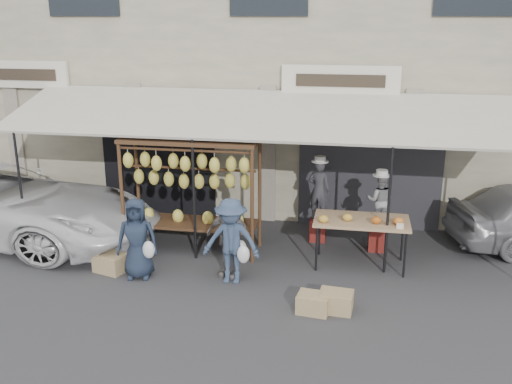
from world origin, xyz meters
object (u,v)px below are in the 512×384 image
(crate_far, at_px, (111,263))
(customer_right, at_px, (231,241))
(banana_rack, at_px, (190,173))
(vendor_left, at_px, (319,190))
(produce_table, at_px, (361,222))
(customer_mid, at_px, (229,237))
(customer_left, at_px, (137,238))
(crate_near_b, at_px, (336,301))
(crate_near_a, at_px, (313,303))
(vendor_right, at_px, (380,201))

(crate_far, bearing_deg, customer_right, -0.82)
(banana_rack, bearing_deg, vendor_left, 22.15)
(produce_table, xyz_separation_m, customer_mid, (-2.27, -0.81, -0.14))
(customer_left, height_order, crate_near_b, customer_left)
(customer_right, bearing_deg, customer_mid, 112.22)
(customer_right, xyz_separation_m, crate_far, (-2.23, 0.03, -0.59))
(produce_table, bearing_deg, customer_left, -163.33)
(crate_near_a, bearing_deg, customer_left, 167.23)
(customer_mid, distance_m, customer_right, 0.25)
(customer_right, distance_m, crate_near_b, 2.04)
(produce_table, distance_m, vendor_left, 1.43)
(customer_left, distance_m, crate_near_b, 3.57)
(vendor_right, relative_size, customer_left, 0.74)
(customer_right, height_order, crate_near_b, customer_right)
(crate_far, bearing_deg, crate_near_a, -12.71)
(vendor_left, height_order, crate_near_b, vendor_left)
(customer_left, distance_m, customer_right, 1.65)
(customer_left, height_order, crate_near_a, customer_left)
(produce_table, height_order, vendor_right, vendor_right)
(produce_table, height_order, vendor_left, vendor_left)
(vendor_left, relative_size, customer_left, 0.86)
(produce_table, relative_size, customer_left, 1.18)
(banana_rack, height_order, crate_far, banana_rack)
(vendor_left, xyz_separation_m, vendor_right, (1.19, -0.28, -0.06))
(customer_right, relative_size, crate_near_b, 2.91)
(crate_near_a, distance_m, crate_far, 3.81)
(vendor_left, distance_m, customer_left, 3.75)
(crate_far, bearing_deg, crate_near_b, -10.23)
(banana_rack, relative_size, crate_far, 4.82)
(crate_near_a, bearing_deg, crate_near_b, 17.16)
(banana_rack, xyz_separation_m, customer_left, (-0.60, -1.31, -0.85))
(crate_far, bearing_deg, vendor_left, 31.13)
(customer_right, distance_m, crate_far, 2.31)
(customer_left, bearing_deg, banana_rack, 54.83)
(banana_rack, height_order, vendor_right, banana_rack)
(banana_rack, xyz_separation_m, crate_near_a, (2.53, -2.02, -1.42))
(vendor_left, xyz_separation_m, customer_left, (-2.97, -2.27, -0.35))
(customer_left, height_order, customer_mid, customer_mid)
(customer_right, height_order, crate_near_a, customer_right)
(customer_left, xyz_separation_m, customer_right, (1.65, 0.10, 0.03))
(crate_near_a, bearing_deg, customer_right, 151.45)
(banana_rack, height_order, produce_table, banana_rack)
(customer_mid, xyz_separation_m, crate_far, (-2.13, -0.20, -0.56))
(produce_table, distance_m, crate_near_a, 2.10)
(banana_rack, relative_size, customer_mid, 1.80)
(crate_near_b, xyz_separation_m, crate_far, (-4.05, 0.73, 0.01))
(crate_far, bearing_deg, banana_rack, 44.94)
(vendor_left, relative_size, crate_near_b, 2.41)
(customer_mid, relative_size, customer_right, 0.96)
(customer_left, bearing_deg, vendor_right, 14.96)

